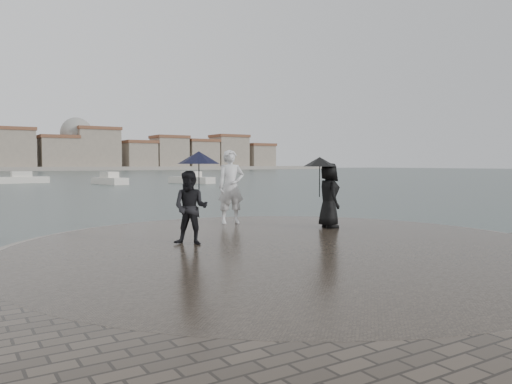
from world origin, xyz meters
TOP-DOWN VIEW (x-y plane):
  - ground at (0.00, 0.00)m, footprint 400.00×400.00m
  - kerb_ring at (0.00, 3.50)m, footprint 12.50×12.50m
  - quay_tip at (0.00, 3.50)m, footprint 11.90×11.90m
  - statue at (0.85, 7.56)m, footprint 0.89×0.70m
  - visitor_left at (-1.72, 4.66)m, footprint 1.22×1.06m
  - visitor_right at (2.61, 5.29)m, footprint 1.13×1.07m
  - boats at (4.64, 45.40)m, footprint 28.03×20.75m

SIDE VIEW (x-z plane):
  - ground at x=0.00m, z-range 0.00..0.00m
  - kerb_ring at x=0.00m, z-range 0.00..0.32m
  - quay_tip at x=0.00m, z-range 0.00..0.36m
  - boats at x=4.64m, z-range -0.37..1.13m
  - visitor_left at x=-1.72m, z-range 0.42..2.46m
  - visitor_right at x=2.61m, z-range 0.47..2.42m
  - statue at x=0.85m, z-range 0.36..2.53m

